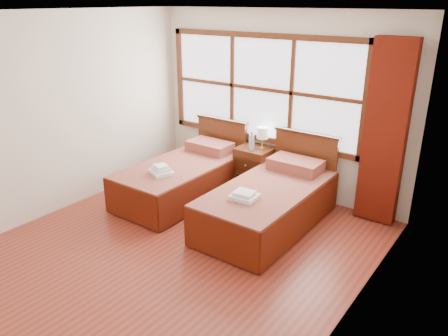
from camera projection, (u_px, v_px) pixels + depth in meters
The scene contains 15 objects.
floor at pixel (175, 250), 5.04m from camera, with size 4.50×4.50×0.00m, color maroon.
ceiling at pixel (164, 11), 4.10m from camera, with size 4.50×4.50×0.00m, color white.
wall_back at pixel (277, 104), 6.26m from camera, with size 4.00×4.00×0.00m, color silver.
wall_left at pixel (56, 115), 5.67m from camera, with size 4.50×4.50×0.00m, color silver.
wall_right at pixel (356, 189), 3.47m from camera, with size 4.50×4.50×0.00m, color silver.
window at pixel (261, 89), 6.30m from camera, with size 3.16×0.06×1.56m.
curtain at pixel (385, 134), 5.32m from camera, with size 0.50×0.16×2.30m, color #611509.
bed_left at pixel (183, 177), 6.33m from camera, with size 1.00×2.02×0.97m.
bed_right at pixel (270, 202), 5.52m from camera, with size 1.03×2.05×1.00m.
nightstand at pixel (254, 169), 6.52m from camera, with size 0.50×0.49×0.67m.
towels_left at pixel (161, 170), 5.83m from camera, with size 0.38×0.36×0.13m.
towels_right at pixel (244, 196), 5.07m from camera, with size 0.33×0.29×0.09m.
lamp at pixel (263, 134), 6.30m from camera, with size 0.17×0.17×0.32m.
bottle_near at pixel (251, 140), 6.38m from camera, with size 0.06×0.06×0.24m.
bottle_far at pixel (252, 142), 6.29m from camera, with size 0.07×0.07×0.26m.
Camera 1 is at (3.03, -3.18, 2.71)m, focal length 35.00 mm.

